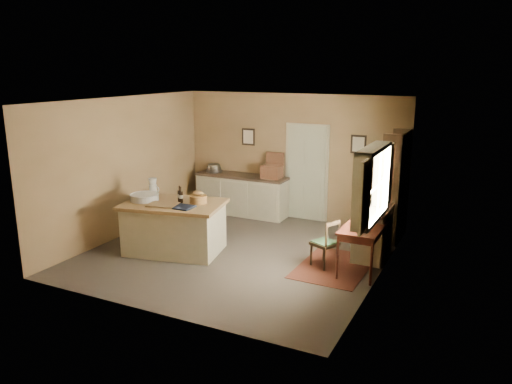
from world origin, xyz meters
TOP-DOWN VIEW (x-y plane):
  - ground at (0.00, 0.00)m, footprint 5.00×5.00m
  - wall_back at (0.00, 2.50)m, footprint 5.00×0.10m
  - wall_front at (0.00, -2.50)m, footprint 5.00×0.10m
  - wall_left at (-2.50, 0.00)m, footprint 0.10×5.00m
  - wall_right at (2.50, 0.00)m, footprint 0.10×5.00m
  - ceiling at (0.00, 0.00)m, footprint 5.00×5.00m
  - door at (0.35, 2.47)m, footprint 0.97×0.06m
  - framed_prints at (0.20, 2.48)m, footprint 2.82×0.02m
  - window at (2.42, -0.20)m, footprint 0.25×1.99m
  - work_island at (-1.07, -0.44)m, footprint 1.93×1.46m
  - sideboard at (-1.06, 2.20)m, footprint 2.12×0.60m
  - rug at (1.75, 0.12)m, footprint 1.13×1.62m
  - writing_desk at (2.20, 0.12)m, footprint 0.61×1.00m
  - desk_chair at (1.58, 0.08)m, footprint 0.49×0.49m
  - right_cabinet at (2.20, 0.84)m, footprint 0.54×0.97m
  - shelving_unit at (2.35, 2.00)m, footprint 0.35×0.94m

SIDE VIEW (x-z plane):
  - ground at x=0.00m, z-range 0.00..0.00m
  - rug at x=1.75m, z-range 0.00..0.01m
  - desk_chair at x=1.58m, z-range 0.00..0.80m
  - right_cabinet at x=2.20m, z-range -0.04..0.95m
  - sideboard at x=-1.06m, z-range -0.11..1.07m
  - work_island at x=-1.07m, z-range -0.12..1.08m
  - writing_desk at x=2.20m, z-range 0.27..1.08m
  - shelving_unit at x=2.35m, z-range 0.00..2.08m
  - door at x=0.35m, z-range 0.00..2.11m
  - wall_back at x=0.00m, z-range 0.00..2.70m
  - wall_front at x=0.00m, z-range 0.00..2.70m
  - wall_left at x=-2.50m, z-range 0.00..2.70m
  - wall_right at x=2.50m, z-range 0.00..2.70m
  - window at x=2.42m, z-range 0.99..2.11m
  - framed_prints at x=0.20m, z-range 1.53..1.91m
  - ceiling at x=0.00m, z-range 2.70..2.70m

